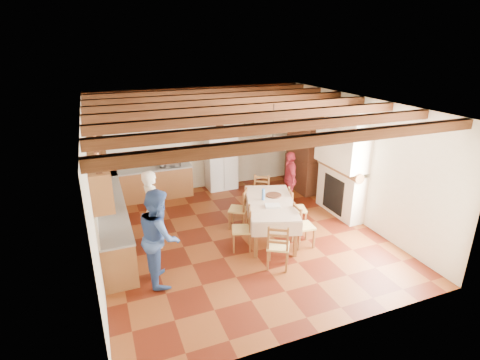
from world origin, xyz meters
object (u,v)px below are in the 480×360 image
(chair_left_near, at_px, (242,229))
(chair_right_near, at_px, (304,225))
(dining_table, at_px, (271,205))
(chair_left_far, at_px, (238,208))
(hutch, at_px, (304,153))
(person_woman_blue, at_px, (160,236))
(person_man, at_px, (153,209))
(chair_end_near, at_px, (278,245))
(microwave, at_px, (169,160))
(chair_end_far, at_px, (261,195))
(chair_right_far, at_px, (297,208))
(person_woman_red, at_px, (290,179))
(refrigerator, at_px, (220,160))

(chair_left_near, relative_size, chair_right_near, 1.00)
(dining_table, relative_size, chair_left_far, 2.27)
(hutch, height_order, person_woman_blue, hutch)
(person_man, bearing_deg, dining_table, -112.00)
(chair_end_near, height_order, microwave, microwave)
(chair_right_near, xyz_separation_m, person_woman_blue, (-3.07, -0.11, 0.42))
(chair_end_far, distance_m, person_man, 2.93)
(chair_left_far, xyz_separation_m, chair_right_far, (1.31, -0.50, 0.00))
(dining_table, xyz_separation_m, chair_left_near, (-0.80, -0.27, -0.29))
(person_woman_blue, height_order, person_woman_red, person_woman_blue)
(microwave, bearing_deg, chair_left_far, -62.92)
(chair_right_near, bearing_deg, person_woman_red, -14.59)
(chair_right_near, relative_size, person_man, 0.56)
(hutch, relative_size, chair_right_far, 2.35)
(refrigerator, height_order, chair_left_far, refrigerator)
(chair_right_near, height_order, chair_end_far, same)
(person_man, height_order, person_woman_red, person_man)
(refrigerator, bearing_deg, hutch, -27.61)
(dining_table, xyz_separation_m, microwave, (-1.59, 3.19, 0.29))
(hutch, xyz_separation_m, chair_right_near, (-1.64, -2.85, -0.65))
(dining_table, bearing_deg, chair_left_near, -161.32)
(refrigerator, height_order, hutch, hutch)
(chair_right_near, distance_m, person_woman_blue, 3.10)
(chair_end_far, relative_size, microwave, 1.63)
(hutch, xyz_separation_m, chair_right_far, (-1.34, -2.03, -0.65))
(chair_left_near, bearing_deg, hutch, 149.83)
(hutch, relative_size, person_man, 1.31)
(chair_left_far, bearing_deg, chair_right_near, 69.91)
(person_man, bearing_deg, chair_end_far, -85.80)
(refrigerator, relative_size, chair_right_far, 1.81)
(person_woman_red, bearing_deg, chair_left_near, -33.37)
(person_man, bearing_deg, chair_right_far, -105.72)
(refrigerator, relative_size, hutch, 0.77)
(chair_right_far, bearing_deg, person_woman_red, -4.01)
(hutch, height_order, person_man, hutch)
(dining_table, bearing_deg, person_woman_red, 48.25)
(chair_left_near, relative_size, chair_left_far, 1.00)
(person_woman_red, bearing_deg, microwave, -105.00)
(chair_right_near, xyz_separation_m, chair_end_near, (-0.89, -0.54, 0.00))
(chair_right_far, bearing_deg, refrigerator, 31.98)
(chair_left_near, xyz_separation_m, microwave, (-0.79, 3.46, 0.58))
(hutch, height_order, chair_end_near, hutch)
(chair_right_far, xyz_separation_m, person_woman_blue, (-3.37, -0.93, 0.42))
(chair_left_far, height_order, person_man, person_man)
(chair_end_near, relative_size, person_woman_red, 0.65)
(chair_left_far, height_order, person_woman_blue, person_woman_blue)
(dining_table, height_order, chair_left_far, chair_left_far)
(chair_left_near, xyz_separation_m, chair_right_far, (1.60, 0.47, 0.00))
(hutch, xyz_separation_m, chair_left_near, (-2.93, -2.50, -0.65))
(chair_end_far, height_order, person_woman_red, person_woman_red)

